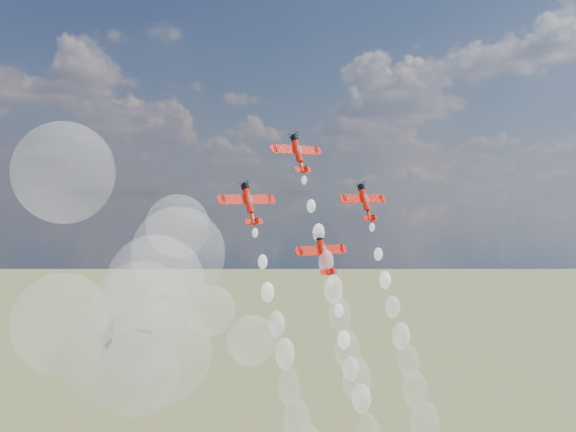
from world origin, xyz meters
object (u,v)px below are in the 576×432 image
(plane_lead, at_px, (298,153))
(plane_right, at_px, (365,202))
(plane_slot, at_px, (323,253))
(plane_left, at_px, (249,203))

(plane_lead, distance_m, plane_right, 19.58)
(plane_lead, height_order, plane_slot, plane_lead)
(plane_right, relative_size, plane_slot, 1.00)
(plane_right, distance_m, plane_slot, 19.58)
(plane_right, xyz_separation_m, plane_slot, (-16.04, -4.05, -10.47))
(plane_left, distance_m, plane_slot, 19.58)
(plane_slot, bearing_deg, plane_lead, 90.00)
(plane_right, bearing_deg, plane_lead, 165.82)
(plane_lead, xyz_separation_m, plane_left, (-16.04, -4.05, -10.47))
(plane_left, height_order, plane_right, same)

